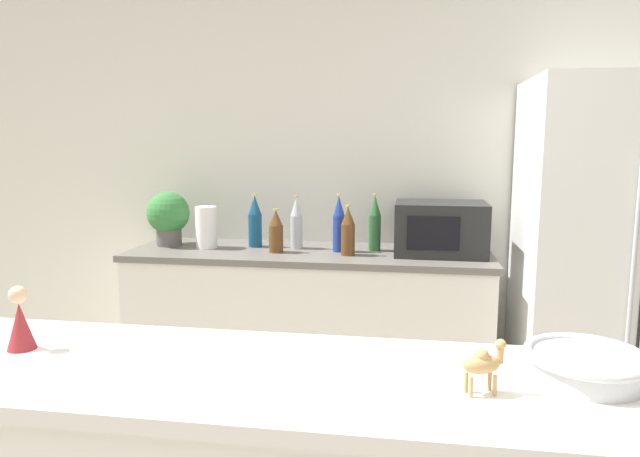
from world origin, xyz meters
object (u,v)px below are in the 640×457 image
Objects in this scene: back_bottle_0 at (339,224)px; back_bottle_4 at (296,223)px; microwave at (440,228)px; camel_figurine at (483,363)px; back_bottle_2 at (276,232)px; back_bottle_1 at (375,224)px; back_bottle_3 at (348,231)px; back_bottle_5 at (255,222)px; paper_towel_roll at (206,227)px; potted_plant at (168,216)px; refrigerator at (614,261)px; wise_man_figurine_crimson at (20,322)px; fruit_bowl at (586,364)px.

back_bottle_4 is at bearing 167.61° from back_bottle_0.
microwave is 1.97m from camel_figurine.
back_bottle_1 is at bearing 14.04° from back_bottle_2.
back_bottle_5 is at bearing 163.64° from back_bottle_3.
paper_towel_roll is 0.43m from back_bottle_2.
paper_towel_roll is 0.51m from back_bottle_4.
back_bottle_5 is (0.26, 0.08, 0.03)m from paper_towel_roll.
potted_plant is at bearing 178.32° from back_bottle_0.
back_bottle_4 is 2.67× the size of camel_figurine.
back_bottle_3 is (-0.49, -0.11, -0.01)m from microwave.
back_bottle_1 is (0.95, 0.07, 0.03)m from paper_towel_roll.
back_bottle_5 is (-1.89, 0.15, 0.14)m from refrigerator.
back_bottle_3 is at bearing 71.30° from wise_man_figurine_crimson.
microwave is at bearing 1.97° from back_bottle_0.
microwave is 0.50m from back_bottle_3.
wise_man_figurine_crimson is (-1.08, 0.08, 0.00)m from camel_figurine.
back_bottle_4 is 2.15m from camel_figurine.
refrigerator is at bearing 0.56° from back_bottle_3.
back_bottle_3 is 0.58m from back_bottle_5.
back_bottle_3 is at bearing -131.51° from back_bottle_1.
back_bottle_0 reaches higher than back_bottle_5.
back_bottle_5 is (-0.16, 0.15, 0.03)m from back_bottle_2.
refrigerator is at bearing 42.70° from wise_man_figurine_crimson.
potted_plant is 1.31× the size of back_bottle_2.
back_bottle_5 is 2.29m from fruit_bowl.
potted_plant is 0.68m from back_bottle_2.
back_bottle_1 reaches higher than paper_towel_roll.
back_bottle_5 is at bearing 176.77° from back_bottle_4.
back_bottle_4 is at bearing 177.42° from microwave.
microwave is 1.58× the size of back_bottle_5.
fruit_bowl is at bearing -73.43° from back_bottle_1.
wise_man_figurine_crimson is at bearing 175.73° from camel_figurine.
back_bottle_0 is at bearing -178.03° from microwave.
back_bottle_0 is at bearing 12.89° from back_bottle_2.
back_bottle_1 is 0.20m from back_bottle_3.
back_bottle_5 is at bearing 178.93° from back_bottle_1.
back_bottle_2 is at bearing -9.06° from potted_plant.
back_bottle_2 is 2.08m from fruit_bowl.
refrigerator is 5.67× the size of back_bottle_1.
back_bottle_0 reaches higher than potted_plant.
refrigerator is at bearing -6.68° from microwave.
fruit_bowl is (0.76, -1.85, -0.02)m from back_bottle_0.
back_bottle_5 is (-0.69, 0.01, -0.01)m from back_bottle_1.
back_bottle_1 is 1.18× the size of back_bottle_3.
camel_figurine is at bearing -154.65° from fruit_bowl.
back_bottle_4 is at bearing 1.91° from potted_plant.
camel_figurine is (0.34, -2.01, 0.01)m from back_bottle_1.
microwave reaches higher than back_bottle_2.
back_bottle_3 is at bearing -57.24° from back_bottle_0.
microwave is 0.35m from back_bottle_1.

